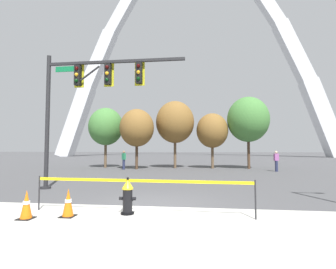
{
  "coord_description": "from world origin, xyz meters",
  "views": [
    {
      "loc": [
        1.42,
        -7.85,
        1.78
      ],
      "look_at": [
        -0.15,
        5.0,
        2.5
      ],
      "focal_mm": 26.95,
      "sensor_mm": 36.0,
      "label": 1
    }
  ],
  "objects_px": {
    "traffic_cone_mid_sidewalk": "(26,205)",
    "traffic_cone_by_hydrant": "(68,203)",
    "fire_hydrant": "(128,197)",
    "traffic_signal_gantry": "(85,92)",
    "pedestrian_standing_center": "(124,160)",
    "monument_arch": "(192,59)",
    "pedestrian_walking_left": "(276,161)"
  },
  "relations": [
    {
      "from": "traffic_cone_mid_sidewalk",
      "to": "traffic_cone_by_hydrant",
      "type": "bearing_deg",
      "value": 19.14
    },
    {
      "from": "fire_hydrant",
      "to": "traffic_cone_mid_sidewalk",
      "type": "bearing_deg",
      "value": -162.03
    },
    {
      "from": "traffic_signal_gantry",
      "to": "pedestrian_standing_center",
      "type": "relative_size",
      "value": 4.04
    },
    {
      "from": "fire_hydrant",
      "to": "traffic_cone_by_hydrant",
      "type": "bearing_deg",
      "value": -162.79
    },
    {
      "from": "traffic_cone_mid_sidewalk",
      "to": "monument_arch",
      "type": "distance_m",
      "value": 53.25
    },
    {
      "from": "traffic_cone_mid_sidewalk",
      "to": "traffic_signal_gantry",
      "type": "height_order",
      "value": "traffic_signal_gantry"
    },
    {
      "from": "pedestrian_walking_left",
      "to": "pedestrian_standing_center",
      "type": "xyz_separation_m",
      "value": [
        -12.32,
        0.4,
        0.0
      ]
    },
    {
      "from": "traffic_signal_gantry",
      "to": "pedestrian_walking_left",
      "type": "bearing_deg",
      "value": 42.25
    },
    {
      "from": "traffic_cone_mid_sidewalk",
      "to": "pedestrian_walking_left",
      "type": "height_order",
      "value": "pedestrian_walking_left"
    },
    {
      "from": "traffic_signal_gantry",
      "to": "fire_hydrant",
      "type": "bearing_deg",
      "value": -50.9
    },
    {
      "from": "traffic_signal_gantry",
      "to": "pedestrian_walking_left",
      "type": "relative_size",
      "value": 4.04
    },
    {
      "from": "pedestrian_standing_center",
      "to": "traffic_cone_by_hydrant",
      "type": "bearing_deg",
      "value": -78.54
    },
    {
      "from": "monument_arch",
      "to": "pedestrian_standing_center",
      "type": "bearing_deg",
      "value": -98.29
    },
    {
      "from": "traffic_cone_mid_sidewalk",
      "to": "pedestrian_standing_center",
      "type": "distance_m",
      "value": 15.09
    },
    {
      "from": "fire_hydrant",
      "to": "monument_arch",
      "type": "height_order",
      "value": "monument_arch"
    },
    {
      "from": "fire_hydrant",
      "to": "traffic_signal_gantry",
      "type": "height_order",
      "value": "traffic_signal_gantry"
    },
    {
      "from": "fire_hydrant",
      "to": "traffic_cone_by_hydrant",
      "type": "distance_m",
      "value": 1.54
    },
    {
      "from": "fire_hydrant",
      "to": "traffic_signal_gantry",
      "type": "xyz_separation_m",
      "value": [
        -3.08,
        3.79,
        3.8
      ]
    },
    {
      "from": "pedestrian_walking_left",
      "to": "pedestrian_standing_center",
      "type": "bearing_deg",
      "value": 178.12
    },
    {
      "from": "traffic_signal_gantry",
      "to": "pedestrian_standing_center",
      "type": "height_order",
      "value": "traffic_signal_gantry"
    },
    {
      "from": "traffic_cone_by_hydrant",
      "to": "traffic_cone_mid_sidewalk",
      "type": "distance_m",
      "value": 0.99
    },
    {
      "from": "fire_hydrant",
      "to": "traffic_signal_gantry",
      "type": "bearing_deg",
      "value": 129.1
    },
    {
      "from": "pedestrian_walking_left",
      "to": "traffic_signal_gantry",
      "type": "bearing_deg",
      "value": -137.75
    },
    {
      "from": "pedestrian_standing_center",
      "to": "pedestrian_walking_left",
      "type": "bearing_deg",
      "value": -1.88
    },
    {
      "from": "traffic_cone_by_hydrant",
      "to": "pedestrian_standing_center",
      "type": "relative_size",
      "value": 0.46
    },
    {
      "from": "fire_hydrant",
      "to": "monument_arch",
      "type": "distance_m",
      "value": 52.42
    },
    {
      "from": "traffic_cone_by_hydrant",
      "to": "pedestrian_standing_center",
      "type": "xyz_separation_m",
      "value": [
        -2.96,
        14.62,
        0.46
      ]
    },
    {
      "from": "fire_hydrant",
      "to": "pedestrian_walking_left",
      "type": "xyz_separation_m",
      "value": [
        7.89,
        13.76,
        0.35
      ]
    },
    {
      "from": "traffic_cone_by_hydrant",
      "to": "pedestrian_standing_center",
      "type": "bearing_deg",
      "value": 101.46
    },
    {
      "from": "traffic_signal_gantry",
      "to": "traffic_cone_by_hydrant",
      "type": "bearing_deg",
      "value": -69.13
    },
    {
      "from": "pedestrian_standing_center",
      "to": "traffic_signal_gantry",
      "type": "bearing_deg",
      "value": -82.61
    },
    {
      "from": "fire_hydrant",
      "to": "traffic_cone_mid_sidewalk",
      "type": "relative_size",
      "value": 1.36
    }
  ]
}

